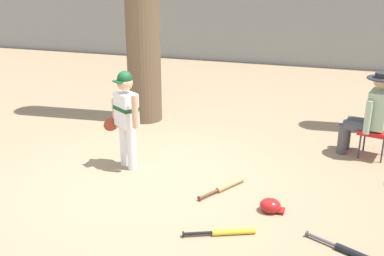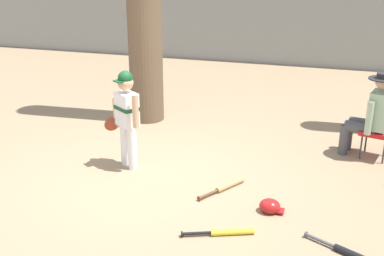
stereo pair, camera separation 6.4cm
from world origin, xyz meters
TOP-DOWN VIEW (x-y plane):
  - ground_plane at (0.00, 0.00)m, footprint 60.00×60.00m
  - concrete_back_wall at (0.00, 7.28)m, footprint 18.00×0.36m
  - young_ballplayer at (-0.36, 0.26)m, footprint 0.60×0.38m
  - folding_stool at (2.77, 1.56)m, footprint 0.49×0.49m
  - seated_spectator at (2.68, 1.58)m, footprint 0.68×0.54m
  - bat_yellow_trainer at (1.28, -0.96)m, footprint 0.71×0.34m
  - bat_wood_tan at (1.05, 0.02)m, footprint 0.43×0.67m
  - bat_black_composite at (2.49, -0.97)m, footprint 0.74×0.40m
  - batting_helmet_red at (1.63, -0.37)m, footprint 0.28×0.21m

SIDE VIEW (x-z plane):
  - ground_plane at x=0.00m, z-range 0.00..0.00m
  - bat_yellow_trainer at x=1.28m, z-range 0.00..0.07m
  - bat_wood_tan at x=1.05m, z-range 0.00..0.07m
  - bat_black_composite at x=2.49m, z-range 0.00..0.07m
  - batting_helmet_red at x=1.63m, z-range -0.01..0.15m
  - folding_stool at x=2.77m, z-range 0.16..0.57m
  - seated_spectator at x=2.68m, z-range 0.04..1.24m
  - young_ballplayer at x=-0.36m, z-range 0.09..1.40m
  - concrete_back_wall at x=0.00m, z-range 0.00..2.80m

